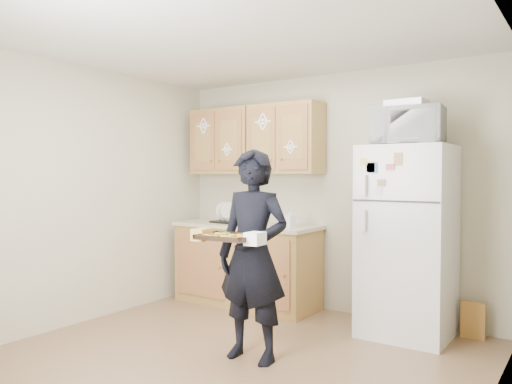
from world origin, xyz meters
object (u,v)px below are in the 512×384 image
refrigerator (407,241)px  microwave (408,127)px  baking_tray (228,238)px  dish_rack (230,216)px  person (253,255)px

refrigerator → microwave: bearing=-79.9°
baking_tray → microwave: (0.83, 1.52, 0.88)m
microwave → baking_tray: bearing=-125.2°
microwave → dish_rack: microwave is taller
baking_tray → microwave: 1.94m
microwave → refrigerator: bearing=93.6°
person → dish_rack: size_ratio=4.23×
baking_tray → refrigerator: bearing=59.1°
refrigerator → person: refrigerator is taller
person → dish_rack: 1.78m
refrigerator → baking_tray: refrigerator is taller
person → baking_tray: 0.34m
refrigerator → microwave: 1.02m
baking_tray → microwave: size_ratio=0.68×
refrigerator → dish_rack: (-2.01, 0.03, 0.13)m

